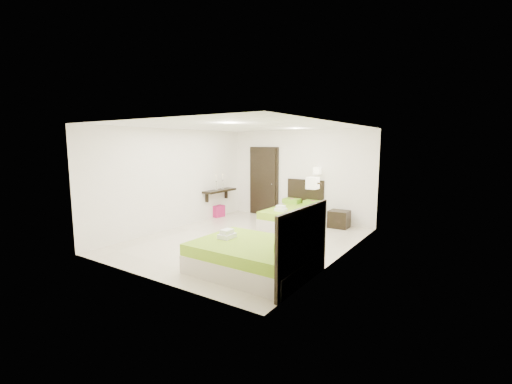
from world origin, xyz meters
The scene contains 7 objects.
floor centered at (0.00, 0.00, 0.00)m, with size 5.50×5.50×0.00m, color beige.
bed_single centered at (0.22, 1.89, 0.29)m, with size 1.14×1.90×1.57m.
bed_double centered at (1.32, -1.55, 0.29)m, with size 2.00×1.70×1.65m.
nightstand centered at (1.38, 2.38, 0.23)m, with size 0.51×0.45×0.45m, color black.
ottoman centered at (-2.23, 1.65, 0.18)m, with size 0.35×0.35×0.35m, color #AA1655.
door centered at (-1.20, 2.70, 1.05)m, with size 1.02×0.15×2.14m.
console_shelf centered at (-2.08, 1.60, 0.82)m, with size 0.35×1.20×0.78m.
Camera 1 is at (4.47, -6.27, 2.21)m, focal length 24.00 mm.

